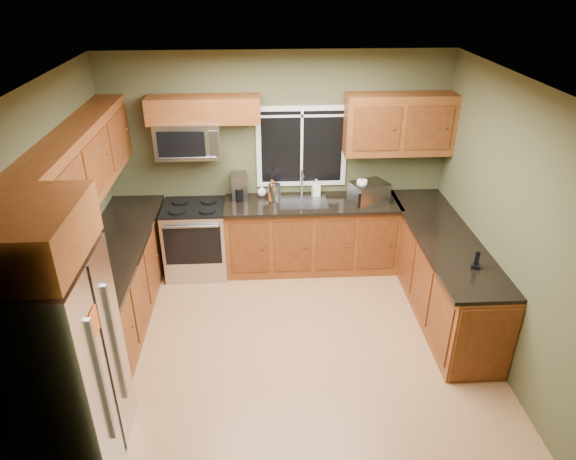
{
  "coord_description": "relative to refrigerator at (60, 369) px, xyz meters",
  "views": [
    {
      "loc": [
        -0.21,
        -4.27,
        3.58
      ],
      "look_at": [
        0.05,
        0.35,
        1.15
      ],
      "focal_mm": 32.0,
      "sensor_mm": 36.0,
      "label": 1
    }
  ],
  "objects": [
    {
      "name": "floor",
      "position": [
        1.74,
        1.3,
        -0.9
      ],
      "size": [
        4.2,
        4.2,
        0.0
      ],
      "primitive_type": "plane",
      "color": "#A67249",
      "rests_on": "ground"
    },
    {
      "name": "ceiling",
      "position": [
        1.74,
        1.3,
        1.8
      ],
      "size": [
        4.2,
        4.2,
        0.0
      ],
      "primitive_type": "plane",
      "rotation": [
        3.14,
        0.0,
        0.0
      ],
      "color": "white",
      "rests_on": "back_wall"
    },
    {
      "name": "back_wall",
      "position": [
        1.74,
        3.1,
        0.45
      ],
      "size": [
        4.2,
        0.0,
        4.2
      ],
      "primitive_type": "plane",
      "rotation": [
        1.57,
        0.0,
        0.0
      ],
      "color": "#494A2D",
      "rests_on": "ground"
    },
    {
      "name": "front_wall",
      "position": [
        1.74,
        -0.5,
        0.45
      ],
      "size": [
        4.2,
        0.0,
        4.2
      ],
      "primitive_type": "plane",
      "rotation": [
        -1.57,
        0.0,
        0.0
      ],
      "color": "#494A2D",
      "rests_on": "ground"
    },
    {
      "name": "left_wall",
      "position": [
        -0.36,
        1.3,
        0.45
      ],
      "size": [
        0.0,
        3.6,
        3.6
      ],
      "primitive_type": "plane",
      "rotation": [
        1.57,
        0.0,
        1.57
      ],
      "color": "#494A2D",
      "rests_on": "ground"
    },
    {
      "name": "right_wall",
      "position": [
        3.84,
        1.3,
        0.45
      ],
      "size": [
        0.0,
        3.6,
        3.6
      ],
      "primitive_type": "plane",
      "rotation": [
        1.57,
        0.0,
        -1.57
      ],
      "color": "#494A2D",
      "rests_on": "ground"
    },
    {
      "name": "window",
      "position": [
        2.04,
        3.08,
        0.65
      ],
      "size": [
        1.12,
        0.03,
        1.02
      ],
      "color": "white",
      "rests_on": "back_wall"
    },
    {
      "name": "base_cabinets_left",
      "position": [
        -0.06,
        1.78,
        -0.45
      ],
      "size": [
        0.6,
        2.65,
        0.9
      ],
      "primitive_type": "cube",
      "color": "brown",
      "rests_on": "ground"
    },
    {
      "name": "countertop_left",
      "position": [
        -0.04,
        1.78,
        0.02
      ],
      "size": [
        0.65,
        2.65,
        0.04
      ],
      "primitive_type": "cube",
      "color": "black",
      "rests_on": "base_cabinets_left"
    },
    {
      "name": "base_cabinets_back",
      "position": [
        2.15,
        2.8,
        -0.45
      ],
      "size": [
        2.17,
        0.6,
        0.9
      ],
      "primitive_type": "cube",
      "color": "brown",
      "rests_on": "ground"
    },
    {
      "name": "countertop_back",
      "position": [
        2.15,
        2.78,
        0.02
      ],
      "size": [
        2.17,
        0.65,
        0.04
      ],
      "primitive_type": "cube",
      "color": "black",
      "rests_on": "base_cabinets_back"
    },
    {
      "name": "base_cabinets_peninsula",
      "position": [
        3.54,
        1.84,
        -0.45
      ],
      "size": [
        0.6,
        2.52,
        0.9
      ],
      "color": "brown",
      "rests_on": "ground"
    },
    {
      "name": "countertop_peninsula",
      "position": [
        3.51,
        1.85,
        0.02
      ],
      "size": [
        0.65,
        2.5,
        0.04
      ],
      "primitive_type": "cube",
      "color": "black",
      "rests_on": "base_cabinets_peninsula"
    },
    {
      "name": "upper_cabinets_left",
      "position": [
        -0.2,
        1.78,
        0.96
      ],
      "size": [
        0.33,
        2.65,
        0.72
      ],
      "primitive_type": "cube",
      "color": "brown",
      "rests_on": "left_wall"
    },
    {
      "name": "upper_cabinets_back_left",
      "position": [
        0.89,
        2.94,
        1.17
      ],
      "size": [
        1.3,
        0.33,
        0.3
      ],
      "primitive_type": "cube",
      "color": "brown",
      "rests_on": "back_wall"
    },
    {
      "name": "upper_cabinets_back_right",
      "position": [
        3.19,
        2.94,
        0.96
      ],
      "size": [
        1.3,
        0.33,
        0.72
      ],
      "primitive_type": "cube",
      "color": "brown",
      "rests_on": "back_wall"
    },
    {
      "name": "upper_cabinet_over_fridge",
      "position": [
        -0.0,
        0.0,
        1.13
      ],
      "size": [
        0.72,
        0.9,
        0.38
      ],
      "primitive_type": "cube",
      "color": "brown",
      "rests_on": "left_wall"
    },
    {
      "name": "refrigerator",
      "position": [
        0.0,
        0.0,
        0.0
      ],
      "size": [
        0.74,
        0.9,
        1.8
      ],
      "color": "#B7B7BC",
      "rests_on": "ground"
    },
    {
      "name": "range",
      "position": [
        0.69,
        2.77,
        -0.43
      ],
      "size": [
        0.76,
        0.69,
        0.94
      ],
      "color": "#B7B7BC",
      "rests_on": "ground"
    },
    {
      "name": "microwave",
      "position": [
        0.69,
        2.91,
        0.83
      ],
      "size": [
        0.76,
        0.41,
        0.42
      ],
      "color": "#B7B7BC",
      "rests_on": "back_wall"
    },
    {
      "name": "sink",
      "position": [
        2.04,
        2.79,
        0.05
      ],
      "size": [
        0.6,
        0.42,
        0.36
      ],
      "color": "slate",
      "rests_on": "countertop_back"
    },
    {
      "name": "toaster_oven",
      "position": [
        2.84,
        2.71,
        0.17
      ],
      "size": [
        0.51,
        0.47,
        0.27
      ],
      "color": "#B7B7BC",
      "rests_on": "countertop_back"
    },
    {
      "name": "coffee_maker",
      "position": [
        1.26,
        2.94,
        0.19
      ],
      "size": [
        0.21,
        0.27,
        0.32
      ],
      "color": "slate",
      "rests_on": "countertop_back"
    },
    {
      "name": "kettle",
      "position": [
        1.69,
        2.83,
        0.16
      ],
      "size": [
        0.17,
        0.17,
        0.27
      ],
      "color": "#B7B7BC",
      "rests_on": "countertop_back"
    },
    {
      "name": "paper_towel_roll",
      "position": [
        2.75,
        2.74,
        0.19
      ],
      "size": [
        0.16,
        0.16,
        0.32
      ],
      "color": "white",
      "rests_on": "countertop_back"
    },
    {
      "name": "soap_bottle_a",
      "position": [
        1.66,
        2.82,
        0.18
      ],
      "size": [
        0.14,
        0.14,
        0.28
      ],
      "primitive_type": "imported",
      "rotation": [
        0.0,
        0.0,
        0.43
      ],
      "color": "#E15315",
      "rests_on": "countertop_back"
    },
    {
      "name": "soap_bottle_b",
      "position": [
        2.22,
        2.98,
        0.15
      ],
      "size": [
        0.11,
        0.11,
        0.21
      ],
      "primitive_type": "imported",
      "rotation": [
        0.0,
        0.0,
        0.14
      ],
      "color": "white",
      "rests_on": "countertop_back"
    },
    {
      "name": "soap_bottle_c",
      "position": [
        1.53,
        3.0,
        0.11
      ],
      "size": [
        0.15,
        0.15,
        0.15
      ],
      "primitive_type": "imported",
      "rotation": [
        0.0,
        0.0,
        0.37
      ],
      "color": "white",
      "rests_on": "countertop_back"
    },
    {
      "name": "cordless_phone",
      "position": [
        3.59,
        1.16,
        0.09
      ],
      "size": [
        0.11,
        0.11,
        0.18
      ],
      "color": "black",
      "rests_on": "countertop_peninsula"
    }
  ]
}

